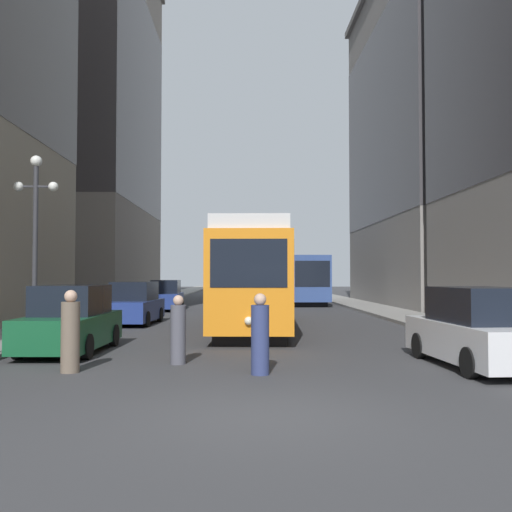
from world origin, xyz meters
name	(u,v)px	position (x,y,z in m)	size (l,w,h in m)	color
ground_plane	(265,415)	(0.00, 0.00, 0.00)	(200.00, 200.00, 0.00)	#38383A
sidewalk_left	(157,299)	(-7.70, 40.00, 0.07)	(2.74, 120.00, 0.15)	gray
sidewalk_right	(337,299)	(7.70, 40.00, 0.07)	(2.74, 120.00, 0.15)	gray
streetcar	(255,275)	(0.16, 14.79, 2.10)	(3.28, 14.58, 3.89)	black
transit_bus	(301,278)	(4.07, 34.46, 1.95)	(2.80, 12.41, 3.45)	black
parked_car_left_near	(166,296)	(-5.04, 26.00, 0.84)	(2.02, 4.98, 1.82)	black
parked_car_left_mid	(134,304)	(-5.03, 16.01, 0.84)	(2.06, 4.47, 1.82)	black
parked_car_right_far	(478,330)	(5.04, 4.31, 0.84)	(2.08, 4.64, 1.82)	black
parked_car_left_far	(71,321)	(-5.03, 7.07, 0.84)	(1.96, 4.33, 1.82)	black
pedestrian_crossing_near	(178,332)	(-1.87, 4.93, 0.76)	(0.36, 0.36, 1.62)	#4C4C56
pedestrian_crossing_far	(70,334)	(-4.06, 3.81, 0.83)	(0.40, 0.40, 1.77)	#6B5B4C
pedestrian_on_sidewalk	(260,337)	(0.03, 3.46, 0.80)	(0.38, 0.38, 1.71)	navy
lamp_post_left_near	(35,218)	(-6.94, 9.54, 3.92)	(1.41, 0.36, 5.76)	#333338
building_left_corner	(71,112)	(-15.34, 40.63, 16.37)	(13.13, 21.64, 31.74)	slate
building_right_corner	(471,133)	(15.93, 31.17, 12.29)	(14.31, 20.45, 23.87)	gray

